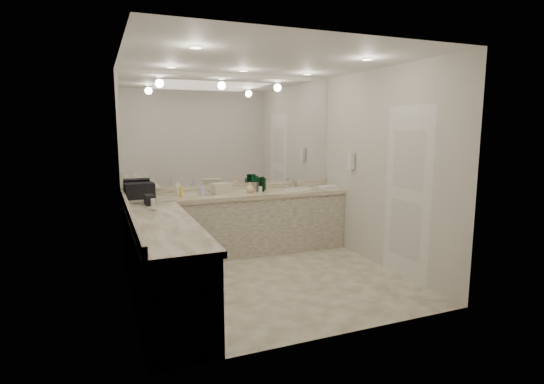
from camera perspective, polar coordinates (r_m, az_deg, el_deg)
name	(u,v)px	position (r m, az deg, el deg)	size (l,w,h in m)	color
floor	(270,280)	(5.27, -0.23, -11.76)	(3.20, 3.20, 0.00)	beige
ceiling	(270,59)	(4.99, -0.25, 17.45)	(3.20, 3.20, 0.00)	white
wall_back	(233,164)	(6.37, -5.32, 3.83)	(3.20, 0.02, 2.60)	beige
wall_left	(126,181)	(4.61, -19.01, 1.45)	(0.02, 3.00, 2.60)	beige
wall_right	(383,169)	(5.75, 14.72, 3.03)	(0.02, 3.00, 2.60)	beige
vanity_back_base	(239,225)	(6.23, -4.39, -4.48)	(3.20, 0.60, 0.84)	beige
vanity_back_top	(239,195)	(6.13, -4.41, -0.41)	(3.20, 0.64, 0.06)	beige
vanity_left_base	(164,268)	(4.54, -14.37, -9.87)	(0.60, 2.40, 0.84)	beige
vanity_left_top	(163,225)	(4.42, -14.47, -4.32)	(0.64, 2.42, 0.06)	beige
backsplash_back	(233,187)	(6.39, -5.22, 0.69)	(3.20, 0.04, 0.10)	beige
backsplash_left	(130,214)	(4.67, -18.55, -2.80)	(0.04, 3.00, 0.10)	beige
mirror_back	(232,131)	(6.34, -5.35, 8.10)	(3.12, 0.01, 1.55)	white
mirror_left	(125,134)	(4.58, -19.16, 7.36)	(0.01, 2.92, 1.55)	white
sink	(298,190)	(6.49, 3.57, 0.34)	(0.44, 0.44, 0.03)	white
faucet	(293,183)	(6.66, 2.79, 1.22)	(0.24, 0.16, 0.14)	silver
wall_phone	(351,161)	(6.30, 10.58, 4.11)	(0.06, 0.10, 0.24)	white
door	(407,193)	(5.39, 17.69, -0.16)	(0.02, 0.82, 2.10)	white
black_toiletry_bag	(139,190)	(5.91, -17.40, 0.20)	(0.37, 0.23, 0.21)	black
black_bag_spill	(150,200)	(5.41, -16.13, -0.98)	(0.11, 0.23, 0.13)	black
cream_cosmetic_case	(221,188)	(6.07, -6.84, 0.49)	(0.27, 0.17, 0.16)	beige
hand_towel	(328,187)	(6.62, 7.60, 0.68)	(0.26, 0.18, 0.04)	white
lotion_left	(153,205)	(5.05, -15.68, -1.66)	(0.05, 0.05, 0.12)	white
soap_bottle_a	(178,187)	(6.01, -12.55, 0.60)	(0.09, 0.09, 0.23)	white
soap_bottle_b	(202,190)	(5.97, -9.39, 0.33)	(0.07, 0.08, 0.16)	silver
soap_bottle_c	(250,187)	(6.15, -3.02, 0.64)	(0.12, 0.12, 0.15)	beige
green_bottle_0	(262,184)	(6.34, -1.36, 1.14)	(0.07, 0.07, 0.21)	#094A28
green_bottle_1	(262,185)	(6.24, -1.38, 0.95)	(0.07, 0.07, 0.19)	#094A28
green_bottle_2	(264,184)	(6.39, -1.14, 1.09)	(0.07, 0.07, 0.18)	#094A28
green_bottle_3	(259,184)	(6.29, -1.73, 1.07)	(0.07, 0.07, 0.21)	#094A28
amenity_bottle_0	(223,191)	(6.13, -6.67, 0.19)	(0.05, 0.05, 0.07)	#F2D84C
amenity_bottle_1	(253,190)	(6.16, -2.63, 0.30)	(0.04, 0.04, 0.08)	#E57F66
amenity_bottle_2	(258,187)	(6.24, -1.91, 0.68)	(0.04, 0.04, 0.13)	#3F3F4C
amenity_bottle_3	(148,194)	(5.89, -16.35, -0.23)	(0.04, 0.04, 0.12)	silver
amenity_bottle_4	(181,192)	(5.88, -12.13, 0.02)	(0.06, 0.06, 0.14)	#F2D84C
amenity_bottle_5	(260,189)	(6.17, -1.58, 0.36)	(0.05, 0.05, 0.09)	white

